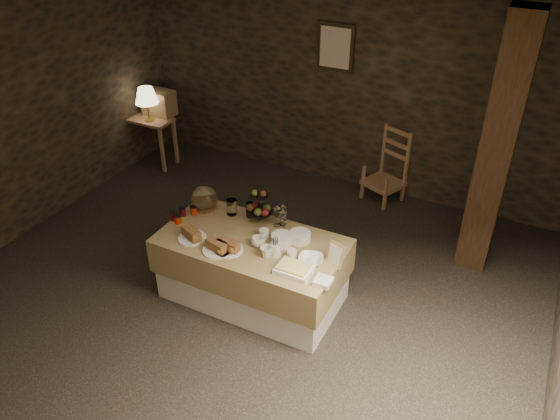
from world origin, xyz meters
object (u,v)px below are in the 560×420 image
at_px(buffet_table, 252,265).
at_px(console_table, 150,127).
at_px(table_lamp, 146,96).
at_px(timber_column, 496,150).
at_px(chair, 386,168).
at_px(fruit_stand, 259,208).
at_px(wine_rack, 159,103).

height_order(buffet_table, console_table, buffet_table).
xyz_separation_m(buffet_table, table_lamp, (-2.56, 1.76, 0.62)).
distance_m(buffet_table, timber_column, 2.53).
bearing_deg(timber_column, buffet_table, -139.01).
relative_size(chair, fruit_stand, 1.93).
distance_m(table_lamp, fruit_stand, 2.86).
height_order(wine_rack, fruit_stand, fruit_stand).
bearing_deg(console_table, timber_column, -3.51).
xyz_separation_m(console_table, chair, (3.15, 0.57, -0.13)).
xyz_separation_m(table_lamp, wine_rack, (0.00, 0.23, -0.17)).
bearing_deg(console_table, chair, 10.28).
xyz_separation_m(table_lamp, timber_column, (4.34, -0.22, 0.29)).
height_order(buffet_table, fruit_stand, fruit_stand).
bearing_deg(console_table, wine_rack, 74.48).
bearing_deg(chair, wine_rack, -149.81).
xyz_separation_m(table_lamp, chair, (3.10, 0.62, -0.61)).
xyz_separation_m(chair, fruit_stand, (-0.63, -2.06, 0.41)).
bearing_deg(timber_column, table_lamp, 177.11).
bearing_deg(timber_column, fruit_stand, -146.86).
bearing_deg(wine_rack, fruit_stand, -34.12).
bearing_deg(fruit_stand, wine_rack, 145.88).
relative_size(buffet_table, chair, 2.40).
distance_m(table_lamp, chair, 3.22).
bearing_deg(fruit_stand, chair, 72.88).
bearing_deg(fruit_stand, buffet_table, -73.88).
relative_size(console_table, table_lamp, 1.47).
relative_size(table_lamp, timber_column, 0.17).
relative_size(buffet_table, table_lamp, 3.75).
distance_m(buffet_table, chair, 2.44).
relative_size(table_lamp, fruit_stand, 1.24).
distance_m(console_table, timber_column, 4.46).
bearing_deg(chair, table_lamp, -145.67).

